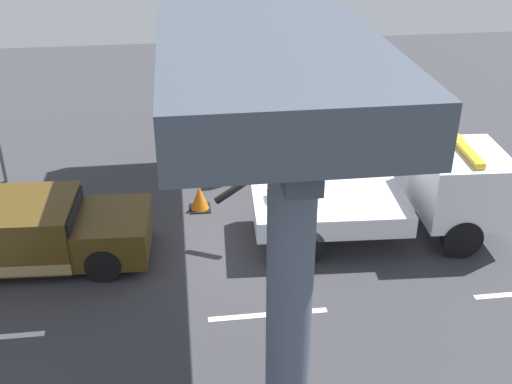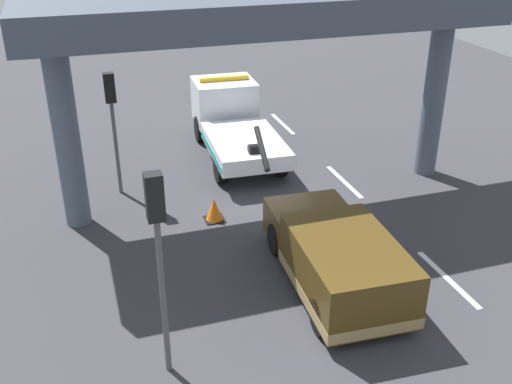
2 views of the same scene
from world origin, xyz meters
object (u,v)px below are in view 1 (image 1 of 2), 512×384
at_px(traffic_light_far, 284,79).
at_px(traffic_cone_orange, 200,199).
at_px(tow_truck_white, 405,194).
at_px(towed_van_green, 29,232).

height_order(traffic_light_far, traffic_cone_orange, traffic_light_far).
relative_size(tow_truck_white, traffic_light_far, 1.85).
distance_m(traffic_light_far, traffic_cone_orange, 4.47).
bearing_deg(traffic_light_far, traffic_cone_orange, -138.47).
bearing_deg(traffic_light_far, tow_truck_white, -61.98).
bearing_deg(tow_truck_white, traffic_light_far, 118.02).
xyz_separation_m(traffic_light_far, traffic_cone_orange, (-2.75, -2.43, -2.56)).
distance_m(towed_van_green, traffic_cone_orange, 4.66).
bearing_deg(tow_truck_white, towed_van_green, 179.73).
height_order(tow_truck_white, traffic_light_far, traffic_light_far).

